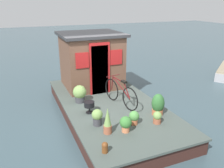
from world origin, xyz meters
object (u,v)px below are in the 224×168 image
at_px(mooring_bollard, 105,147).
at_px(houseboat_cabin, 91,60).
at_px(potted_plant_thyme, 126,123).
at_px(potted_plant_succulent, 80,93).
at_px(potted_plant_geranium, 134,117).
at_px(charcoal_grill, 89,105).
at_px(potted_plant_mint, 158,105).
at_px(potted_plant_sage, 108,121).
at_px(potted_plant_rosemary, 157,117).
at_px(bicycle, 120,93).
at_px(potted_plant_basil, 97,117).

bearing_deg(mooring_bollard, houseboat_cabin, -14.61).
height_order(houseboat_cabin, potted_plant_thyme, houseboat_cabin).
bearing_deg(potted_plant_succulent, potted_plant_thyme, -165.98).
xyz_separation_m(houseboat_cabin, potted_plant_geranium, (-3.33, -0.06, -0.81)).
bearing_deg(houseboat_cabin, charcoal_grill, 159.93).
bearing_deg(potted_plant_mint, potted_plant_geranium, 105.11).
relative_size(potted_plant_sage, mooring_bollard, 2.69).
bearing_deg(potted_plant_succulent, potted_plant_rosemary, -144.74).
relative_size(potted_plant_rosemary, charcoal_grill, 0.97).
bearing_deg(potted_plant_sage, potted_plant_thyme, -104.67).
distance_m(potted_plant_succulent, potted_plant_thyme, 2.29).
height_order(houseboat_cabin, potted_plant_mint, houseboat_cabin).
bearing_deg(bicycle, potted_plant_mint, -145.54).
distance_m(bicycle, mooring_bollard, 2.52).
height_order(potted_plant_succulent, potted_plant_thyme, potted_plant_succulent).
bearing_deg(potted_plant_mint, bicycle, 34.46).
height_order(houseboat_cabin, potted_plant_sage, houseboat_cabin).
xyz_separation_m(potted_plant_basil, potted_plant_mint, (-0.09, -1.80, 0.06)).
bearing_deg(potted_plant_basil, mooring_bollard, 168.15).
relative_size(bicycle, potted_plant_geranium, 4.40).
xyz_separation_m(potted_plant_basil, charcoal_grill, (0.77, -0.03, 0.01)).
bearing_deg(mooring_bollard, potted_plant_thyme, -52.86).
bearing_deg(potted_plant_rosemary, bicycle, 15.80).
height_order(potted_plant_basil, potted_plant_mint, potted_plant_mint).
distance_m(potted_plant_sage, mooring_bollard, 0.81).
height_order(bicycle, potted_plant_mint, bicycle).
bearing_deg(potted_plant_geranium, potted_plant_rosemary, -107.62).
distance_m(potted_plant_geranium, mooring_bollard, 1.43).
distance_m(houseboat_cabin, mooring_bollard, 4.41).
bearing_deg(potted_plant_geranium, potted_plant_succulent, 25.19).
relative_size(houseboat_cabin, potted_plant_mint, 3.52).
height_order(charcoal_grill, mooring_bollard, charcoal_grill).
xyz_separation_m(potted_plant_rosemary, mooring_bollard, (-0.66, 1.75, -0.04)).
relative_size(potted_plant_rosemary, potted_plant_geranium, 0.90).
xyz_separation_m(bicycle, mooring_bollard, (-2.12, 1.34, -0.26)).
bearing_deg(potted_plant_mint, mooring_bollard, 118.07).
distance_m(bicycle, potted_plant_mint, 1.25).
bearing_deg(potted_plant_mint, houseboat_cabin, 17.12).
bearing_deg(mooring_bollard, potted_plant_sage, -26.12).
bearing_deg(potted_plant_rosemary, mooring_bollard, 110.64).
bearing_deg(potted_plant_rosemary, potted_plant_thyme, 93.89).
distance_m(potted_plant_rosemary, potted_plant_mint, 0.54).
distance_m(potted_plant_rosemary, charcoal_grill, 1.96).
distance_m(houseboat_cabin, potted_plant_mint, 3.31).
xyz_separation_m(bicycle, potted_plant_geranium, (-1.27, 0.19, -0.19)).
height_order(potted_plant_rosemary, potted_plant_mint, potted_plant_mint).
xyz_separation_m(potted_plant_rosemary, potted_plant_thyme, (-0.07, 0.97, 0.06)).
bearing_deg(bicycle, potted_plant_basil, 130.49).
height_order(potted_plant_rosemary, potted_plant_geranium, potted_plant_geranium).
height_order(potted_plant_geranium, charcoal_grill, potted_plant_geranium).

